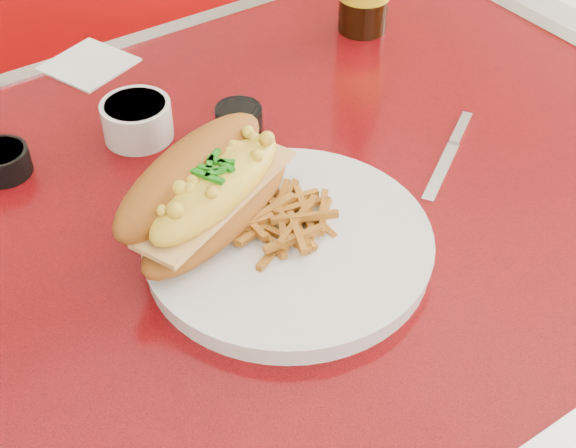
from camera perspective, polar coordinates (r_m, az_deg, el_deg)
diner_table at (r=0.99m, az=-3.42°, el=-6.09°), size 1.23×0.83×0.77m
booth_bench_far at (r=1.78m, az=-16.86°, el=3.48°), size 1.20×0.51×0.90m
dinner_plate at (r=0.82m, az=0.00°, el=-1.45°), size 0.31×0.31×0.02m
mac_hoagie at (r=0.81m, az=-5.73°, el=2.38°), size 0.25×0.19×0.10m
fries_pile at (r=0.82m, az=-0.57°, el=0.65°), size 0.12×0.12×0.03m
fork at (r=0.83m, az=-5.56°, el=0.00°), size 0.04×0.16×0.00m
gravy_ramekin at (r=0.99m, az=-10.69°, el=7.34°), size 0.11×0.11×0.05m
sauce_cup_left at (r=0.98m, az=-19.68°, el=4.27°), size 0.08×0.08×0.03m
sauce_cup_right at (r=0.99m, az=-3.52°, el=7.58°), size 0.07×0.07×0.03m
knife at (r=0.98m, az=11.59°, el=5.36°), size 0.16×0.11×0.01m
paper_napkin at (r=1.16m, az=-13.97°, el=10.96°), size 0.13×0.13×0.00m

